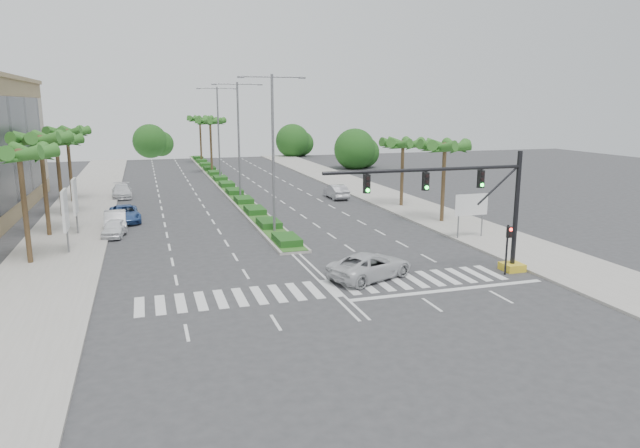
# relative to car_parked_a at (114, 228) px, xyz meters

# --- Properties ---
(ground) EXTENTS (160.00, 160.00, 0.00)m
(ground) POSITION_rel_car_parked_a_xyz_m (11.80, -16.65, -0.64)
(ground) COLOR #333335
(ground) RESTS_ON ground
(footpath_right) EXTENTS (6.00, 120.00, 0.15)m
(footpath_right) POSITION_rel_car_parked_a_xyz_m (27.00, 3.35, -0.57)
(footpath_right) COLOR gray
(footpath_right) RESTS_ON ground
(footpath_left) EXTENTS (6.00, 120.00, 0.15)m
(footpath_left) POSITION_rel_car_parked_a_xyz_m (-3.40, 3.35, -0.57)
(footpath_left) COLOR gray
(footpath_left) RESTS_ON ground
(median) EXTENTS (2.20, 75.00, 0.20)m
(median) POSITION_rel_car_parked_a_xyz_m (11.80, 28.35, -0.54)
(median) COLOR gray
(median) RESTS_ON ground
(median_grass) EXTENTS (1.80, 75.00, 0.04)m
(median_grass) POSITION_rel_car_parked_a_xyz_m (11.80, 28.35, -0.42)
(median_grass) COLOR #305C1F
(median_grass) RESTS_ON median
(signal_gantry) EXTENTS (12.60, 1.20, 7.20)m
(signal_gantry) POSITION_rel_car_parked_a_xyz_m (21.07, -16.65, 2.82)
(signal_gantry) COLOR gold
(signal_gantry) RESTS_ON ground
(pedestrian_signal) EXTENTS (0.28, 0.36, 3.00)m
(pedestrian_signal) POSITION_rel_car_parked_a_xyz_m (22.40, -17.33, 1.40)
(pedestrian_signal) COLOR black
(pedestrian_signal) RESTS_ON ground
(direction_sign) EXTENTS (2.70, 0.11, 3.40)m
(direction_sign) POSITION_rel_car_parked_a_xyz_m (25.30, -8.66, 1.81)
(direction_sign) COLOR slate
(direction_sign) RESTS_ON ground
(billboard_near) EXTENTS (0.18, 2.10, 4.35)m
(billboard_near) POSITION_rel_car_parked_a_xyz_m (-2.70, -4.65, 2.32)
(billboard_near) COLOR slate
(billboard_near) RESTS_ON ground
(billboard_far) EXTENTS (0.18, 2.10, 4.35)m
(billboard_far) POSITION_rel_car_parked_a_xyz_m (-2.70, 1.35, 2.32)
(billboard_far) COLOR slate
(billboard_far) RESTS_ON ground
(palm_left_near) EXTENTS (4.57, 4.68, 7.55)m
(palm_left_near) POSITION_rel_car_parked_a_xyz_m (-4.70, -6.65, 6.05)
(palm_left_near) COLOR brown
(palm_left_near) RESTS_ON ground
(palm_left_mid) EXTENTS (4.57, 4.68, 7.95)m
(palm_left_mid) POSITION_rel_car_parked_a_xyz_m (-4.70, 1.35, 6.43)
(palm_left_mid) COLOR brown
(palm_left_mid) RESTS_ON ground
(palm_left_far) EXTENTS (4.57, 4.68, 7.35)m
(palm_left_far) POSITION_rel_car_parked_a_xyz_m (-4.70, 9.35, 5.85)
(palm_left_far) COLOR brown
(palm_left_far) RESTS_ON ground
(palm_left_end) EXTENTS (4.57, 4.68, 7.75)m
(palm_left_end) POSITION_rel_car_parked_a_xyz_m (-4.70, 17.35, 6.24)
(palm_left_end) COLOR brown
(palm_left_end) RESTS_ON ground
(palm_right_near) EXTENTS (4.57, 4.68, 7.05)m
(palm_right_near) POSITION_rel_car_parked_a_xyz_m (26.30, -2.65, 5.56)
(palm_right_near) COLOR brown
(palm_right_near) RESTS_ON ground
(palm_right_far) EXTENTS (4.57, 4.68, 6.75)m
(palm_right_far) POSITION_rel_car_parked_a_xyz_m (26.30, 5.35, 5.27)
(palm_right_far) COLOR brown
(palm_right_far) RESTS_ON ground
(palm_median_a) EXTENTS (4.57, 4.68, 8.05)m
(palm_median_a) POSITION_rel_car_parked_a_xyz_m (11.80, 38.35, 6.53)
(palm_median_a) COLOR brown
(palm_median_a) RESTS_ON ground
(palm_median_b) EXTENTS (4.57, 4.68, 8.05)m
(palm_median_b) POSITION_rel_car_parked_a_xyz_m (11.80, 53.35, 6.53)
(palm_median_b) COLOR brown
(palm_median_b) RESTS_ON ground
(streetlight_near) EXTENTS (5.10, 0.25, 12.00)m
(streetlight_near) POSITION_rel_car_parked_a_xyz_m (11.80, -2.65, 6.17)
(streetlight_near) COLOR slate
(streetlight_near) RESTS_ON ground
(streetlight_mid) EXTENTS (5.10, 0.25, 12.00)m
(streetlight_mid) POSITION_rel_car_parked_a_xyz_m (11.80, 13.35, 6.17)
(streetlight_mid) COLOR slate
(streetlight_mid) RESTS_ON ground
(streetlight_far) EXTENTS (5.10, 0.25, 12.00)m
(streetlight_far) POSITION_rel_car_parked_a_xyz_m (11.80, 29.35, 6.17)
(streetlight_far) COLOR slate
(streetlight_far) RESTS_ON ground
(car_parked_a) EXTENTS (2.00, 3.94, 1.28)m
(car_parked_a) POSITION_rel_car_parked_a_xyz_m (0.00, 0.00, 0.00)
(car_parked_a) COLOR white
(car_parked_a) RESTS_ON ground
(car_parked_b) EXTENTS (1.77, 4.73, 1.54)m
(car_parked_b) POSITION_rel_car_parked_a_xyz_m (0.00, 2.23, 0.13)
(car_parked_b) COLOR #BBBABF
(car_parked_b) RESTS_ON ground
(car_parked_c) EXTENTS (2.83, 5.27, 1.41)m
(car_parked_c) POSITION_rel_car_parked_a_xyz_m (0.64, 5.56, 0.06)
(car_parked_c) COLOR #2E4F8E
(car_parked_c) RESTS_ON ground
(car_parked_d) EXTENTS (2.17, 4.98, 1.43)m
(car_parked_d) POSITION_rel_car_parked_a_xyz_m (0.00, 19.24, 0.07)
(car_parked_d) COLOR silver
(car_parked_d) RESTS_ON ground
(car_crossing) EXTENTS (5.92, 4.43, 1.49)m
(car_crossing) POSITION_rel_car_parked_a_xyz_m (14.53, -15.56, 0.10)
(car_crossing) COLOR silver
(car_crossing) RESTS_ON ground
(car_right) EXTENTS (1.58, 4.53, 1.49)m
(car_right) POSITION_rel_car_parked_a_xyz_m (21.83, 12.02, 0.10)
(car_right) COLOR #B0B0B5
(car_right) RESTS_ON ground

